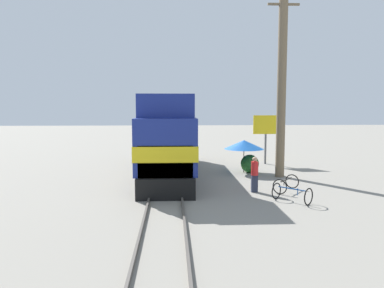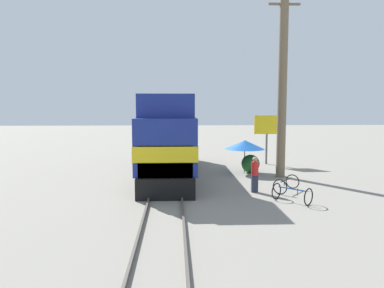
# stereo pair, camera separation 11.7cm
# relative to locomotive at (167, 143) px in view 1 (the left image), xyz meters

# --- Properties ---
(ground_plane) EXTENTS (120.00, 120.00, 0.00)m
(ground_plane) POSITION_rel_locomotive_xyz_m (0.00, -1.71, -1.94)
(ground_plane) COLOR gray
(rail_near) EXTENTS (0.08, 33.04, 0.15)m
(rail_near) POSITION_rel_locomotive_xyz_m (-0.72, -1.71, -1.86)
(rail_near) COLOR #4C4742
(rail_near) RESTS_ON ground_plane
(rail_far) EXTENTS (0.08, 33.04, 0.15)m
(rail_far) POSITION_rel_locomotive_xyz_m (0.72, -1.71, -1.86)
(rail_far) COLOR #4C4742
(rail_far) RESTS_ON ground_plane
(locomotive) EXTENTS (2.89, 13.48, 4.67)m
(locomotive) POSITION_rel_locomotive_xyz_m (0.00, 0.00, 0.00)
(locomotive) COLOR black
(locomotive) RESTS_ON ground_plane
(utility_pole) EXTENTS (1.80, 0.51, 11.10)m
(utility_pole) POSITION_rel_locomotive_xyz_m (6.55, -0.96, 3.65)
(utility_pole) COLOR #726047
(utility_pole) RESTS_ON ground_plane
(vendor_umbrella) EXTENTS (2.44, 2.44, 2.02)m
(vendor_umbrella) POSITION_rel_locomotive_xyz_m (4.72, 0.52, -0.20)
(vendor_umbrella) COLOR #4C4C4C
(vendor_umbrella) RESTS_ON ground_plane
(billboard_sign) EXTENTS (1.79, 0.12, 3.46)m
(billboard_sign) POSITION_rel_locomotive_xyz_m (6.91, 3.93, 0.62)
(billboard_sign) COLOR #595959
(billboard_sign) RESTS_ON ground_plane
(shrub_cluster) EXTENTS (1.12, 1.12, 1.12)m
(shrub_cluster) POSITION_rel_locomotive_xyz_m (5.08, 0.43, -1.38)
(shrub_cluster) COLOR #236028
(shrub_cluster) RESTS_ON ground_plane
(person_bystander) EXTENTS (0.34, 0.34, 1.70)m
(person_bystander) POSITION_rel_locomotive_xyz_m (4.22, -4.80, -1.01)
(person_bystander) COLOR #2D3347
(person_bystander) RESTS_ON ground_plane
(bicycle) EXTENTS (1.56, 1.69, 0.71)m
(bicycle) POSITION_rel_locomotive_xyz_m (5.79, -4.70, -1.57)
(bicycle) COLOR black
(bicycle) RESTS_ON ground_plane
(bicycle_spare) EXTENTS (1.61, 1.65, 0.74)m
(bicycle_spare) POSITION_rel_locomotive_xyz_m (5.41, -6.76, -1.56)
(bicycle_spare) COLOR black
(bicycle_spare) RESTS_ON ground_plane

